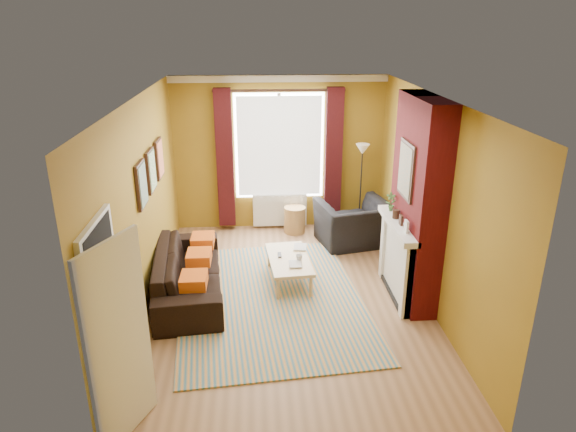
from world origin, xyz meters
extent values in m
plane|color=brown|center=(0.00, 0.00, 0.00)|extent=(5.50, 5.50, 0.00)
cube|color=olive|center=(0.00, 2.75, 1.40)|extent=(3.80, 0.02, 2.80)
cube|color=olive|center=(0.00, -2.75, 1.40)|extent=(3.80, 0.02, 2.80)
cube|color=olive|center=(1.90, 0.00, 1.40)|extent=(0.02, 5.50, 2.80)
cube|color=olive|center=(-1.90, 0.00, 1.40)|extent=(0.02, 5.50, 2.80)
cube|color=silver|center=(0.00, 0.00, 2.80)|extent=(3.80, 5.50, 0.01)
cube|color=#480A0C|center=(1.72, 0.00, 1.40)|extent=(0.35, 1.40, 2.80)
cube|color=silver|center=(1.53, 0.00, 0.55)|extent=(0.12, 1.30, 1.10)
cube|color=silver|center=(1.48, 0.00, 1.08)|extent=(0.22, 1.40, 0.08)
cube|color=silver|center=(1.51, -0.58, 0.52)|extent=(0.16, 0.14, 1.04)
cube|color=silver|center=(1.51, 0.58, 0.52)|extent=(0.16, 0.14, 1.04)
cube|color=black|center=(1.56, 0.00, 0.45)|extent=(0.06, 0.80, 0.90)
cube|color=black|center=(1.54, 0.00, 0.03)|extent=(0.20, 1.00, 0.06)
cube|color=silver|center=(1.49, -0.35, 1.20)|extent=(0.03, 0.12, 0.16)
cube|color=black|center=(1.49, -0.10, 1.19)|extent=(0.03, 0.10, 0.14)
cylinder|color=black|center=(1.49, 0.15, 1.18)|extent=(0.10, 0.10, 0.12)
cube|color=black|center=(1.53, 0.00, 1.85)|extent=(0.03, 0.60, 0.75)
cube|color=#AB6C3A|center=(1.51, 0.00, 1.85)|extent=(0.01, 0.52, 0.66)
cube|color=silver|center=(0.00, 2.71, 2.74)|extent=(3.80, 0.08, 0.12)
cube|color=white|center=(0.00, 2.72, 1.55)|extent=(1.60, 0.04, 1.90)
cube|color=silver|center=(0.00, 2.68, 1.55)|extent=(1.50, 0.02, 1.80)
cube|color=silver|center=(0.00, 2.70, 1.55)|extent=(0.06, 0.04, 1.90)
cube|color=#3A0D10|center=(-0.98, 2.63, 1.35)|extent=(0.30, 0.16, 2.50)
cube|color=#3A0D10|center=(0.98, 2.63, 1.35)|extent=(0.30, 0.16, 2.50)
cylinder|color=black|center=(0.00, 2.63, 2.55)|extent=(2.30, 0.05, 0.05)
cube|color=silver|center=(0.00, 2.65, 0.35)|extent=(1.00, 0.10, 0.60)
cube|color=silver|center=(-0.45, 2.59, 0.35)|extent=(0.04, 0.03, 0.56)
cube|color=silver|center=(-0.34, 2.59, 0.35)|extent=(0.04, 0.03, 0.56)
cube|color=silver|center=(-0.23, 2.59, 0.35)|extent=(0.04, 0.03, 0.56)
cube|color=silver|center=(-0.12, 2.59, 0.35)|extent=(0.04, 0.03, 0.56)
cube|color=silver|center=(-0.01, 2.59, 0.35)|extent=(0.04, 0.03, 0.56)
cube|color=silver|center=(0.10, 2.59, 0.35)|extent=(0.04, 0.03, 0.56)
cube|color=silver|center=(0.21, 2.59, 0.35)|extent=(0.04, 0.03, 0.56)
cube|color=silver|center=(0.32, 2.59, 0.35)|extent=(0.04, 0.03, 0.56)
cube|color=silver|center=(0.43, 2.59, 0.35)|extent=(0.04, 0.03, 0.56)
cube|color=black|center=(-1.87, -0.10, 1.75)|extent=(0.04, 0.44, 0.58)
cube|color=#AAE134|center=(-1.84, -0.10, 1.75)|extent=(0.01, 0.38, 0.52)
cube|color=black|center=(-1.87, 0.55, 1.75)|extent=(0.04, 0.44, 0.58)
cube|color=green|center=(-1.84, 0.55, 1.75)|extent=(0.01, 0.38, 0.52)
cube|color=black|center=(-1.87, 1.20, 1.75)|extent=(0.04, 0.44, 0.58)
cube|color=#D73542|center=(-1.84, 1.20, 1.75)|extent=(0.01, 0.38, 0.52)
cube|color=silver|center=(-1.88, -2.05, 1.00)|extent=(0.05, 0.94, 2.06)
cube|color=black|center=(-1.85, -2.05, 1.00)|extent=(0.02, 0.80, 1.98)
cube|color=silver|center=(-1.68, -2.41, 1.00)|extent=(0.37, 0.74, 1.98)
imported|color=#3D6C30|center=(1.49, 0.45, 1.26)|extent=(0.14, 0.10, 0.27)
cube|color=#C64F10|center=(-1.27, -0.36, 0.52)|extent=(0.34, 0.40, 0.16)
cube|color=#C64F10|center=(-1.27, 0.34, 0.52)|extent=(0.34, 0.40, 0.16)
cube|color=#C64F10|center=(-1.27, 0.94, 0.52)|extent=(0.34, 0.40, 0.16)
cube|color=teal|center=(-0.26, -0.02, 0.01)|extent=(2.86, 3.74, 0.02)
imported|color=black|center=(-1.42, 0.24, 0.33)|extent=(1.11, 2.35, 0.66)
imported|color=black|center=(1.24, 1.81, 0.38)|extent=(1.37, 1.26, 0.76)
cube|color=tan|center=(0.03, 0.49, 0.36)|extent=(0.68, 1.21, 0.05)
cylinder|color=tan|center=(-0.16, -0.05, 0.17)|extent=(0.05, 0.05, 0.34)
cylinder|color=tan|center=(0.31, -0.01, 0.17)|extent=(0.05, 0.05, 0.34)
cylinder|color=tan|center=(-0.25, 1.00, 0.17)|extent=(0.05, 0.05, 0.34)
cylinder|color=tan|center=(0.21, 1.04, 0.17)|extent=(0.05, 0.05, 0.34)
cylinder|color=#A57B47|center=(0.26, 2.40, 0.24)|extent=(0.47, 0.47, 0.49)
cylinder|color=black|center=(1.44, 2.32, 0.02)|extent=(0.29, 0.29, 0.03)
cylinder|color=black|center=(1.44, 2.32, 0.80)|extent=(0.03, 0.03, 1.53)
cone|color=beige|center=(1.44, 2.32, 1.57)|extent=(0.29, 0.29, 0.18)
imported|color=#999999|center=(0.01, 0.26, 0.40)|extent=(0.19, 0.25, 0.02)
imported|color=#999999|center=(0.13, 0.86, 0.40)|extent=(0.23, 0.29, 0.02)
imported|color=#999999|center=(0.17, 0.39, 0.44)|extent=(0.13, 0.13, 0.10)
cube|color=#27272A|center=(-0.10, 0.59, 0.40)|extent=(0.05, 0.16, 0.02)
camera|label=1|loc=(-0.43, -6.35, 3.70)|focal=32.00mm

